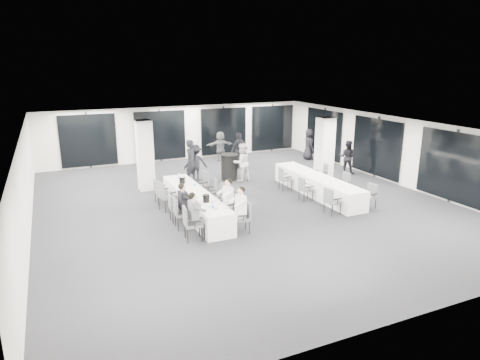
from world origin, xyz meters
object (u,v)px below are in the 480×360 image
Objects in this scene: standing_guest_b at (242,160)px; banquet_table_side at (317,185)px; banquet_table_main at (195,203)px; chair_main_left_fourth at (165,194)px; chair_main_left_mid at (174,206)px; standing_guest_c at (195,160)px; ice_bucket_near at (206,198)px; chair_side_right_mid at (344,183)px; chair_side_left_far at (284,177)px; chair_main_right_near at (244,215)px; ice_bucket_far at (182,180)px; chair_main_right_mid at (221,197)px; chair_main_left_far at (159,190)px; chair_main_right_far at (203,183)px; chair_side_right_near at (370,194)px; chair_side_right_far at (321,173)px; chair_main_right_second at (231,204)px; chair_main_left_second at (180,211)px; chair_side_left_mid at (304,187)px; standing_guest_a at (192,159)px; chair_side_left_near at (331,199)px; cocktail_table at (229,167)px; chair_main_right_fourth at (212,191)px; standing_guest_h at (347,155)px; chair_main_left_near at (190,221)px; standing_guest_f at (220,144)px; standing_guest_d at (239,148)px; standing_guest_e at (309,142)px.

banquet_table_side is at bearing 113.96° from standing_guest_b.
banquet_table_main is 1.13m from chair_main_left_fourth.
standing_guest_c reaches higher than chair_main_left_mid.
standing_guest_b is at bearing 53.56° from ice_bucket_near.
chair_side_left_far is at bearing 44.43° from chair_side_right_mid.
chair_main_right_near reaches higher than chair_side_left_far.
banquet_table_side is 20.78× the size of ice_bucket_far.
standing_guest_c is at bearing -15.73° from chair_main_right_mid.
chair_main_right_far reaches higher than chair_main_left_far.
chair_side_right_near is 2.98m from chair_side_right_far.
chair_main_left_second is at bearing 78.11° from chair_main_right_second.
chair_side_left_mid is 5.11m from standing_guest_a.
chair_side_left_near is (-0.83, -2.06, 0.15)m from banquet_table_side.
ice_bucket_near is at bearing -107.13° from chair_side_left_near.
cocktail_table is at bearing -157.87° from chair_side_left_mid.
standing_guest_a is at bearing -12.64° from chair_main_right_mid.
ice_bucket_far is at bearing 61.16° from chair_main_left_far.
cocktail_table is 1.23× the size of chair_side_right_mid.
chair_side_left_mid is at bearing -19.94° from ice_bucket_far.
chair_main_left_far is 3.60× the size of ice_bucket_far.
chair_side_left_near is (3.32, -2.50, -0.02)m from chair_main_right_fourth.
chair_main_right_second is 0.49× the size of standing_guest_a.
standing_guest_h reaches higher than chair_side_left_mid.
chair_main_left_near reaches higher than chair_side_right_near.
banquet_table_side is 5.45× the size of chair_side_right_mid.
standing_guest_a reaches higher than chair_main_right_mid.
standing_guest_a reaches higher than chair_side_left_near.
chair_main_left_fourth is 1.68m from chair_main_right_fourth.
banquet_table_main is 4.17m from chair_side_left_mid.
chair_main_left_fourth is 0.91m from chair_main_left_far.
standing_guest_f is (0.62, 4.04, -0.06)m from standing_guest_b.
chair_main_left_near is 0.97× the size of chair_main_left_fourth.
ice_bucket_far is (-8.18, -1.09, -0.00)m from standing_guest_h.
chair_side_right_mid reaches higher than chair_side_left_mid.
chair_side_right_near is at bearing -60.99° from cocktail_table.
chair_main_left_fourth is 0.60× the size of standing_guest_f.
chair_main_left_second is at bearing -78.87° from chair_side_left_mid.
standing_guest_b is (2.32, 3.45, 0.36)m from chair_main_right_mid.
chair_side_right_far is 0.49× the size of standing_guest_d.
chair_side_left_near reaches higher than chair_main_left_far.
standing_guest_f is (4.61, 6.46, 0.28)m from chair_main_left_fourth.
chair_main_left_far is 0.95× the size of chair_side_left_near.
cocktail_table is 5.51m from standing_guest_h.
chair_side_right_mid is 6.06m from standing_guest_d.
banquet_table_main is at bearing 146.82° from chair_main_left_second.
chair_main_left_fourth is at bearing 57.96° from standing_guest_h.
standing_guest_a reaches higher than cocktail_table.
standing_guest_h is (2.31, 1.31, 0.32)m from chair_side_right_far.
standing_guest_e reaches higher than chair_main_left_near.
standing_guest_c is (0.55, 5.22, 0.31)m from chair_main_right_second.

